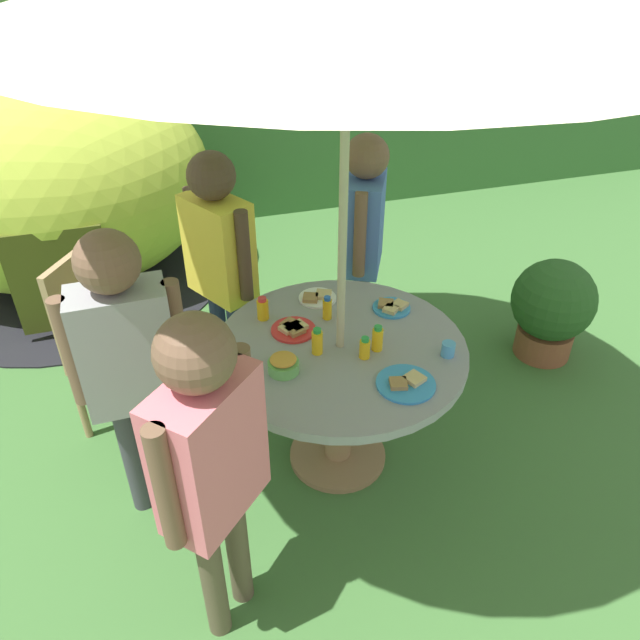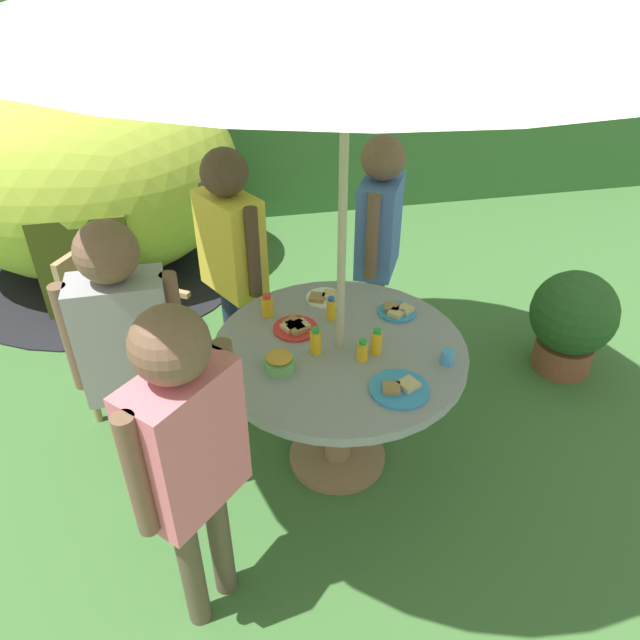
{
  "view_description": "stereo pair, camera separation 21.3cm",
  "coord_description": "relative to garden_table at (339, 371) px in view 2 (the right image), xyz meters",
  "views": [
    {
      "loc": [
        -0.72,
        -2.1,
        2.39
      ],
      "look_at": [
        -0.08,
        0.05,
        0.85
      ],
      "focal_mm": 34.36,
      "sensor_mm": 36.0,
      "label": 1
    },
    {
      "loc": [
        -0.52,
        -2.15,
        2.39
      ],
      "look_at": [
        -0.08,
        0.05,
        0.85
      ],
      "focal_mm": 34.36,
      "sensor_mm": 36.0,
      "label": 2
    }
  ],
  "objects": [
    {
      "name": "ground_plane",
      "position": [
        0.0,
        0.0,
        -0.59
      ],
      "size": [
        10.0,
        10.0,
        0.02
      ],
      "primitive_type": "cube",
      "color": "#3D6B33"
    },
    {
      "name": "hedge_backdrop",
      "position": [
        0.0,
        3.32,
        0.51
      ],
      "size": [
        9.0,
        0.7,
        2.18
      ],
      "primitive_type": "cube",
      "color": "#33602D",
      "rests_on": "ground_plane"
    },
    {
      "name": "garden_table",
      "position": [
        0.0,
        0.0,
        0.0
      ],
      "size": [
        1.15,
        1.15,
        0.72
      ],
      "color": "#93704C",
      "rests_on": "ground_plane"
    },
    {
      "name": "wooden_chair",
      "position": [
        -1.03,
        0.65,
        -0.03
      ],
      "size": [
        0.61,
        0.62,
        0.99
      ],
      "rotation": [
        0.0,
        0.0,
        1.01
      ],
      "color": "tan",
      "rests_on": "ground_plane"
    },
    {
      "name": "dome_tent",
      "position": [
        -1.33,
        2.28,
        0.18
      ],
      "size": [
        2.19,
        2.19,
        1.54
      ],
      "rotation": [
        0.0,
        0.0,
        -0.0
      ],
      "color": "#B2C63F",
      "rests_on": "ground_plane"
    },
    {
      "name": "potted_plant",
      "position": [
        1.52,
        0.47,
        -0.23
      ],
      "size": [
        0.5,
        0.5,
        0.65
      ],
      "color": "brown",
      "rests_on": "ground_plane"
    },
    {
      "name": "child_in_blue_shirt",
      "position": [
        0.41,
        0.82,
        0.31
      ],
      "size": [
        0.34,
        0.43,
        1.4
      ],
      "rotation": [
        0.0,
        0.0,
        -2.03
      ],
      "color": "#3F3F47",
      "rests_on": "ground_plane"
    },
    {
      "name": "child_in_yellow_shirt",
      "position": [
        -0.42,
        0.74,
        0.32
      ],
      "size": [
        0.36,
        0.42,
        1.42
      ],
      "rotation": [
        0.0,
        0.0,
        -1.06
      ],
      "color": "navy",
      "rests_on": "ground_plane"
    },
    {
      "name": "child_in_grey_shirt",
      "position": [
        -0.9,
        -0.02,
        0.33
      ],
      "size": [
        0.48,
        0.24,
        1.43
      ],
      "rotation": [
        0.0,
        0.0,
        0.02
      ],
      "color": "#3F3F47",
      "rests_on": "ground_plane"
    },
    {
      "name": "child_in_pink_shirt",
      "position": [
        -0.67,
        -0.67,
        0.34
      ],
      "size": [
        0.41,
        0.41,
        1.44
      ],
      "rotation": [
        0.0,
        0.0,
        0.78
      ],
      "color": "brown",
      "rests_on": "ground_plane"
    },
    {
      "name": "snack_bowl",
      "position": [
        -0.29,
        -0.11,
        0.18
      ],
      "size": [
        0.14,
        0.14,
        0.08
      ],
      "color": "#66B259",
      "rests_on": "garden_table"
    },
    {
      "name": "plate_center_front",
      "position": [
        0.01,
        0.4,
        0.15
      ],
      "size": [
        0.19,
        0.19,
        0.03
      ],
      "color": "white",
      "rests_on": "garden_table"
    },
    {
      "name": "plate_center_back",
      "position": [
        0.34,
        0.21,
        0.15
      ],
      "size": [
        0.19,
        0.19,
        0.03
      ],
      "color": "#338CD8",
      "rests_on": "garden_table"
    },
    {
      "name": "plate_front_edge",
      "position": [
        0.18,
        -0.34,
        0.15
      ],
      "size": [
        0.25,
        0.25,
        0.03
      ],
      "color": "#338CD8",
      "rests_on": "garden_table"
    },
    {
      "name": "plate_mid_right",
      "position": [
        -0.17,
        0.17,
        0.16
      ],
      "size": [
        0.21,
        0.21,
        0.03
      ],
      "color": "red",
      "rests_on": "garden_table"
    },
    {
      "name": "juice_bottle_near_left",
      "position": [
        0.15,
        -0.07,
        0.2
      ],
      "size": [
        0.05,
        0.05,
        0.12
      ],
      "color": "yellow",
      "rests_on": "garden_table"
    },
    {
      "name": "juice_bottle_near_right",
      "position": [
        0.08,
        -0.11,
        0.19
      ],
      "size": [
        0.05,
        0.05,
        0.11
      ],
      "color": "yellow",
      "rests_on": "garden_table"
    },
    {
      "name": "juice_bottle_far_left",
      "position": [
        -0.11,
        -0.02,
        0.2
      ],
      "size": [
        0.05,
        0.05,
        0.13
      ],
      "color": "yellow",
      "rests_on": "garden_table"
    },
    {
      "name": "juice_bottle_far_right",
      "position": [
        -0.29,
        0.31,
        0.2
      ],
      "size": [
        0.06,
        0.06,
        0.12
      ],
      "color": "yellow",
      "rests_on": "garden_table"
    },
    {
      "name": "juice_bottle_mid_left",
      "position": [
        0.01,
        0.23,
        0.2
      ],
      "size": [
        0.04,
        0.04,
        0.12
      ],
      "color": "yellow",
      "rests_on": "garden_table"
    },
    {
      "name": "cup_near",
      "position": [
        0.43,
        -0.21,
        0.18
      ],
      "size": [
        0.06,
        0.06,
        0.07
      ],
      "primitive_type": "cylinder",
      "color": "#4C99D8",
      "rests_on": "garden_table"
    }
  ]
}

